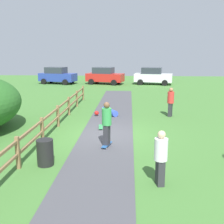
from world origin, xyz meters
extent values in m
plane|color=#427533|center=(0.00, 0.00, 0.00)|extent=(60.00, 60.00, 0.00)
cube|color=#47474C|center=(0.00, 0.00, 0.01)|extent=(2.40, 28.00, 0.02)
cube|color=olive|center=(-2.60, -3.86, 0.55)|extent=(0.12, 0.12, 1.10)
cube|color=olive|center=(-2.60, -1.29, 0.55)|extent=(0.12, 0.12, 1.10)
cube|color=olive|center=(-2.60, 1.29, 0.55)|extent=(0.12, 0.12, 1.10)
cube|color=olive|center=(-2.60, 3.86, 0.55)|extent=(0.12, 0.12, 1.10)
cube|color=olive|center=(-2.60, 6.43, 0.55)|extent=(0.12, 0.12, 1.10)
cube|color=olive|center=(-2.60, 9.00, 0.55)|extent=(0.12, 0.12, 1.10)
cube|color=olive|center=(-2.60, 0.00, 0.50)|extent=(0.08, 18.00, 0.09)
cube|color=olive|center=(-2.60, 0.00, 0.95)|extent=(0.08, 18.00, 0.09)
cylinder|color=black|center=(-1.80, -3.52, 0.45)|extent=(0.56, 0.56, 0.90)
cube|color=#265999|center=(0.13, -1.58, 0.09)|extent=(0.40, 0.82, 0.02)
cylinder|color=silver|center=(0.13, -1.29, 0.05)|extent=(0.04, 0.07, 0.06)
cylinder|color=silver|center=(0.27, -1.33, 0.05)|extent=(0.04, 0.07, 0.06)
cylinder|color=silver|center=(-0.02, -1.83, 0.05)|extent=(0.04, 0.07, 0.06)
cylinder|color=silver|center=(0.13, -1.87, 0.05)|extent=(0.04, 0.07, 0.06)
cube|color=#2D2D33|center=(0.13, -1.58, 0.51)|extent=(0.28, 0.36, 0.81)
cylinder|color=green|center=(0.13, -1.58, 1.26)|extent=(0.47, 0.47, 0.68)
sphere|color=brown|center=(0.13, -1.58, 1.72)|extent=(0.24, 0.24, 0.24)
cylinder|color=blue|center=(-0.16, 4.07, 0.20)|extent=(1.09, 1.46, 0.36)
sphere|color=red|center=(-0.90, 3.61, 0.20)|extent=(0.26, 0.26, 0.26)
cube|color=#338C4C|center=(-0.39, 1.04, 0.09)|extent=(0.28, 0.82, 0.02)
cylinder|color=silver|center=(-0.49, 1.31, 0.05)|extent=(0.04, 0.06, 0.06)
cylinder|color=silver|center=(-0.34, 1.32, 0.05)|extent=(0.04, 0.06, 0.06)
cylinder|color=silver|center=(-0.44, 0.75, 0.05)|extent=(0.04, 0.06, 0.06)
cylinder|color=silver|center=(-0.29, 0.77, 0.05)|extent=(0.04, 0.06, 0.06)
cube|color=#2D2D33|center=(1.92, -4.70, 0.38)|extent=(0.26, 0.35, 0.77)
cylinder|color=white|center=(1.92, -4.70, 1.09)|extent=(0.44, 0.44, 0.64)
sphere|color=beige|center=(1.92, -4.70, 1.52)|extent=(0.23, 0.23, 0.23)
cube|color=#2D2D33|center=(3.42, 3.87, 0.40)|extent=(0.30, 0.37, 0.80)
cylinder|color=red|center=(3.42, 3.87, 1.13)|extent=(0.49, 0.49, 0.67)
sphere|color=#9E704C|center=(3.42, 3.87, 1.59)|extent=(0.24, 0.24, 0.24)
cube|color=#283D99|center=(-7.28, 19.40, 0.77)|extent=(4.48, 2.61, 0.90)
cube|color=#2D333D|center=(-7.48, 19.44, 1.57)|extent=(2.50, 2.02, 0.70)
cylinder|color=black|center=(-5.77, 19.95, 0.32)|extent=(0.68, 0.38, 0.64)
cylinder|color=black|center=(-6.17, 18.23, 0.32)|extent=(0.68, 0.38, 0.64)
cylinder|color=black|center=(-8.40, 20.56, 0.32)|extent=(0.68, 0.38, 0.64)
cylinder|color=black|center=(-8.80, 18.85, 0.32)|extent=(0.68, 0.38, 0.64)
cube|color=red|center=(-1.79, 19.40, 0.77)|extent=(4.49, 2.70, 0.90)
cube|color=#2D333D|center=(-1.99, 19.45, 1.57)|extent=(2.52, 2.06, 0.70)
cylinder|color=black|center=(-0.27, 19.91, 0.32)|extent=(0.68, 0.39, 0.64)
cylinder|color=black|center=(-0.71, 18.21, 0.32)|extent=(0.68, 0.39, 0.64)
cylinder|color=black|center=(-2.88, 20.59, 0.32)|extent=(0.68, 0.39, 0.64)
cylinder|color=black|center=(-3.32, 18.88, 0.32)|extent=(0.68, 0.39, 0.64)
cube|color=silver|center=(3.70, 19.40, 0.77)|extent=(4.44, 2.44, 0.90)
cube|color=#2D333D|center=(3.51, 19.43, 1.57)|extent=(2.45, 1.94, 0.70)
cylinder|color=black|center=(5.19, 20.01, 0.32)|extent=(0.67, 0.35, 0.64)
cylinder|color=black|center=(4.87, 18.28, 0.32)|extent=(0.67, 0.35, 0.64)
cylinder|color=black|center=(2.54, 20.51, 0.32)|extent=(0.67, 0.35, 0.64)
cylinder|color=black|center=(2.22, 18.78, 0.32)|extent=(0.67, 0.35, 0.64)
camera|label=1|loc=(1.00, -12.10, 3.82)|focal=44.14mm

